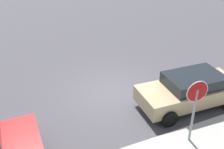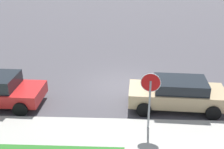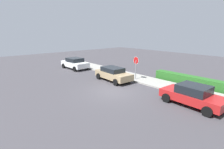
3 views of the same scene
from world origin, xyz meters
TOP-DOWN VIEW (x-y plane):
  - ground_plane at (0.00, 0.00)m, footprint 60.00×60.00m
  - sidewalk_curb at (0.00, 4.64)m, footprint 32.00×2.47m
  - stop_sign at (-1.07, 3.99)m, footprint 0.75×0.10m
  - parked_car_tan at (-2.48, 2.16)m, footprint 4.30×2.13m

SIDE VIEW (x-z plane):
  - ground_plane at x=0.00m, z-range 0.00..0.00m
  - sidewalk_curb at x=0.00m, z-range 0.00..0.14m
  - parked_car_tan at x=-2.48m, z-range 0.04..1.42m
  - stop_sign at x=-1.07m, z-range 0.45..2.91m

